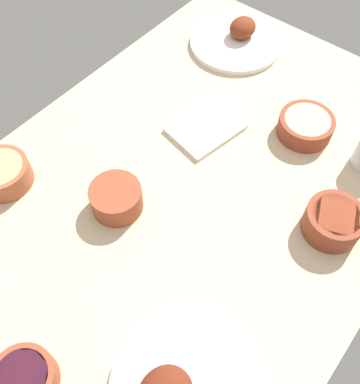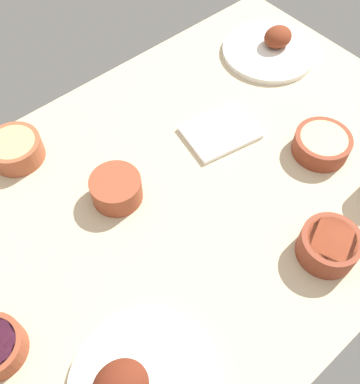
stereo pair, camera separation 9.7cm
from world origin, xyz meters
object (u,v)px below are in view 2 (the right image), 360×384
at_px(plate_far_side, 271,48).
at_px(bowl_soup, 116,188).
at_px(bowl_sauce, 329,245).
at_px(bowl_pasta, 15,149).
at_px(folded_napkin, 220,132).
at_px(bowl_potatoes, 322,144).

height_order(plate_far_side, bowl_soup, plate_far_side).
bearing_deg(bowl_soup, plate_far_side, -169.22).
xyz_separation_m(plate_far_side, bowl_sauce, (0.38, 0.51, 0.02)).
relative_size(bowl_pasta, bowl_sauce, 1.04).
distance_m(bowl_sauce, folded_napkin, 0.39).
relative_size(bowl_potatoes, folded_napkin, 0.79).
bearing_deg(bowl_sauce, bowl_pasta, -60.67).
relative_size(bowl_soup, bowl_potatoes, 0.85).
bearing_deg(bowl_sauce, plate_far_side, -126.76).
height_order(plate_far_side, bowl_sauce, plate_far_side).
height_order(plate_far_side, folded_napkin, plate_far_side).
bearing_deg(bowl_soup, folded_napkin, 177.52).
xyz_separation_m(bowl_pasta, folded_napkin, (-0.42, 0.26, -0.02)).
xyz_separation_m(plate_far_side, bowl_pasta, (0.74, -0.13, 0.01)).
xyz_separation_m(bowl_soup, bowl_potatoes, (-0.45, 0.21, -0.01)).
bearing_deg(bowl_pasta, bowl_sauce, 119.33).
bearing_deg(bowl_potatoes, bowl_pasta, -39.03).
xyz_separation_m(bowl_pasta, bowl_sauce, (-0.36, 0.64, 0.00)).
distance_m(bowl_pasta, bowl_sauce, 0.74).
height_order(plate_far_side, bowl_pasta, plate_far_side).
distance_m(bowl_pasta, folded_napkin, 0.49).
height_order(plate_far_side, bowl_potatoes, plate_far_side).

